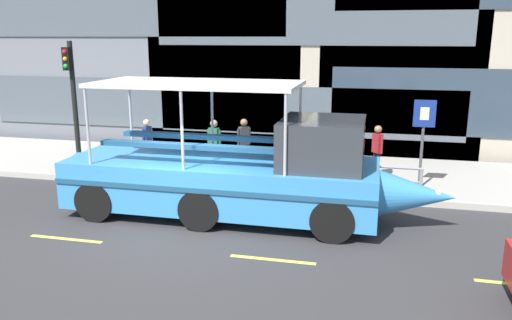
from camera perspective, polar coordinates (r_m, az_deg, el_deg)
ground_plane at (r=12.36m, az=-8.09°, el=-7.71°), size 120.00×120.00×0.00m
sidewalk at (r=17.40m, az=-1.45°, el=-0.87°), size 32.00×4.80×0.18m
curb_edge at (r=15.10m, az=-3.85°, el=-3.21°), size 32.00×0.18×0.18m
lane_centreline at (r=11.36m, az=-10.26°, el=-9.78°), size 25.80×0.12×0.01m
curb_guardrail at (r=15.09m, az=-1.42°, el=-0.74°), size 10.22×0.09×0.80m
traffic_light_pole at (r=17.48m, az=-19.91°, el=7.08°), size 0.24×0.46×4.16m
parking_sign at (r=15.10m, az=18.28°, el=3.31°), size 0.60×0.12×2.58m
duck_tour_boat at (r=12.76m, az=-1.44°, el=-1.65°), size 9.74×2.61×3.40m
pedestrian_near_bow at (r=15.99m, az=13.46°, el=1.45°), size 0.33×0.39×1.66m
pedestrian_mid_left at (r=16.57m, az=-1.36°, el=2.34°), size 0.37×0.37×1.70m
pedestrian_mid_right at (r=16.34m, az=-4.72°, el=2.16°), size 0.49×0.25×1.71m
pedestrian_near_stern at (r=17.38m, az=-12.12°, el=2.41°), size 0.25×0.45×1.62m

